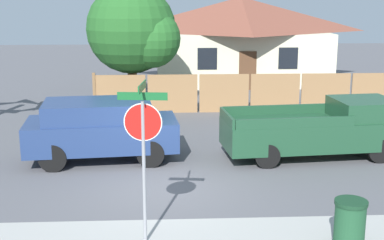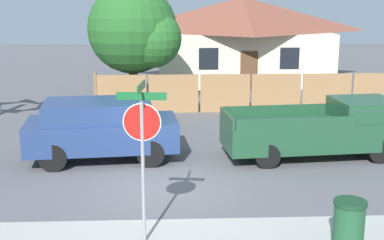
{
  "view_description": "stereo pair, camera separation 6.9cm",
  "coord_description": "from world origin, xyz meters",
  "px_view_note": "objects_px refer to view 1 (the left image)",
  "views": [
    {
      "loc": [
        0.12,
        -13.04,
        4.9
      ],
      "look_at": [
        0.82,
        0.81,
        1.6
      ],
      "focal_mm": 50.0,
      "sensor_mm": 36.0,
      "label": 1
    },
    {
      "loc": [
        0.19,
        -13.04,
        4.9
      ],
      "look_at": [
        0.82,
        0.81,
        1.6
      ],
      "focal_mm": 50.0,
      "sensor_mm": 36.0,
      "label": 2
    }
  ],
  "objects_px": {
    "oak_tree": "(135,31)",
    "red_suv": "(101,128)",
    "orange_pickup": "(322,129)",
    "trash_bin": "(350,224)",
    "house": "(240,38)",
    "stop_sign": "(143,136)"
  },
  "relations": [
    {
      "from": "house",
      "to": "red_suv",
      "type": "bearing_deg",
      "value": -112.83
    },
    {
      "from": "stop_sign",
      "to": "trash_bin",
      "type": "bearing_deg",
      "value": 0.47
    },
    {
      "from": "red_suv",
      "to": "stop_sign",
      "type": "xyz_separation_m",
      "value": [
        1.49,
        -5.53,
        1.22
      ]
    },
    {
      "from": "orange_pickup",
      "to": "stop_sign",
      "type": "distance_m",
      "value": 7.72
    },
    {
      "from": "oak_tree",
      "to": "red_suv",
      "type": "relative_size",
      "value": 1.16
    },
    {
      "from": "house",
      "to": "orange_pickup",
      "type": "xyz_separation_m",
      "value": [
        0.5,
        -14.65,
        -1.57
      ]
    },
    {
      "from": "oak_tree",
      "to": "stop_sign",
      "type": "xyz_separation_m",
      "value": [
        0.8,
        -12.84,
        -1.13
      ]
    },
    {
      "from": "house",
      "to": "oak_tree",
      "type": "distance_m",
      "value": 9.23
    },
    {
      "from": "oak_tree",
      "to": "red_suv",
      "type": "height_order",
      "value": "oak_tree"
    },
    {
      "from": "oak_tree",
      "to": "trash_bin",
      "type": "bearing_deg",
      "value": -70.05
    },
    {
      "from": "stop_sign",
      "to": "trash_bin",
      "type": "xyz_separation_m",
      "value": [
        4.02,
        -0.43,
        -1.72
      ]
    },
    {
      "from": "orange_pickup",
      "to": "stop_sign",
      "type": "bearing_deg",
      "value": -138.51
    },
    {
      "from": "house",
      "to": "trash_bin",
      "type": "relative_size",
      "value": 10.23
    },
    {
      "from": "house",
      "to": "trash_bin",
      "type": "xyz_separation_m",
      "value": [
        -0.67,
        -20.64,
        -1.94
      ]
    },
    {
      "from": "red_suv",
      "to": "orange_pickup",
      "type": "relative_size",
      "value": 0.81
    },
    {
      "from": "house",
      "to": "stop_sign",
      "type": "xyz_separation_m",
      "value": [
        -4.69,
        -20.21,
        -0.22
      ]
    },
    {
      "from": "oak_tree",
      "to": "orange_pickup",
      "type": "xyz_separation_m",
      "value": [
        5.98,
        -7.28,
        -2.48
      ]
    },
    {
      "from": "house",
      "to": "orange_pickup",
      "type": "height_order",
      "value": "house"
    },
    {
      "from": "orange_pickup",
      "to": "trash_bin",
      "type": "height_order",
      "value": "orange_pickup"
    },
    {
      "from": "red_suv",
      "to": "stop_sign",
      "type": "distance_m",
      "value": 5.86
    },
    {
      "from": "red_suv",
      "to": "trash_bin",
      "type": "relative_size",
      "value": 4.68
    },
    {
      "from": "red_suv",
      "to": "stop_sign",
      "type": "relative_size",
      "value": 1.41
    }
  ]
}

